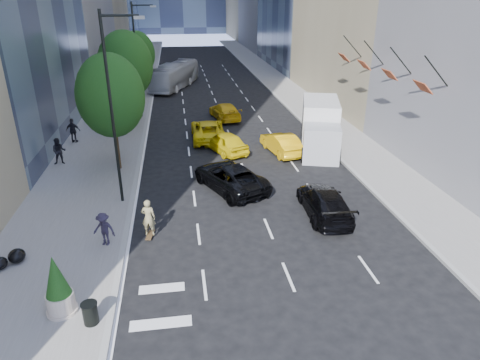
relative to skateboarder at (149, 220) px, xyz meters
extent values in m
plane|color=black|center=(4.83, -0.07, -0.93)|extent=(160.00, 160.00, 0.00)
cube|color=slate|center=(-4.17, 29.93, -0.85)|extent=(6.00, 120.00, 0.15)
cube|color=slate|center=(14.83, 29.93, -0.85)|extent=(4.00, 120.00, 0.15)
cylinder|color=black|center=(-1.67, 3.93, 4.22)|extent=(0.16, 0.16, 10.00)
cylinder|color=black|center=(-0.77, 3.93, 8.92)|extent=(1.80, 0.12, 0.12)
cube|color=#99998C|center=(0.13, 3.93, 8.82)|extent=(0.50, 0.22, 0.15)
cylinder|color=black|center=(-1.67, 21.93, 4.22)|extent=(0.16, 0.16, 10.00)
cylinder|color=black|center=(-0.77, 21.93, 8.92)|extent=(1.80, 0.12, 0.12)
cube|color=#99998C|center=(0.13, 21.93, 8.82)|extent=(0.50, 0.22, 0.15)
cylinder|color=black|center=(-2.37, 8.93, 0.80)|extent=(0.30, 0.30, 3.15)
ellipsoid|color=#11390F|center=(-2.37, 8.93, 4.05)|extent=(4.20, 4.20, 5.25)
cylinder|color=black|center=(-2.37, 18.93, 0.91)|extent=(0.30, 0.30, 3.38)
ellipsoid|color=#11390F|center=(-2.37, 18.93, 4.40)|extent=(4.50, 4.50, 5.62)
cylinder|color=black|center=(-2.37, 31.93, 0.68)|extent=(0.30, 0.30, 2.93)
ellipsoid|color=#11390F|center=(-2.37, 31.93, 3.71)|extent=(3.90, 3.90, 4.88)
cylinder|color=black|center=(-1.57, 39.93, 1.82)|extent=(0.14, 0.14, 5.20)
imported|color=black|center=(-1.57, 39.93, 3.42)|extent=(2.48, 0.53, 1.00)
cylinder|color=black|center=(15.98, 3.93, 5.92)|extent=(1.75, 0.08, 1.75)
cube|color=brown|center=(15.33, 3.93, 5.07)|extent=(0.64, 1.30, 0.64)
cylinder|color=black|center=(15.98, 7.93, 5.92)|extent=(1.75, 0.08, 1.75)
cube|color=brown|center=(15.33, 7.93, 5.07)|extent=(0.64, 1.30, 0.64)
cylinder|color=black|center=(15.98, 11.93, 5.92)|extent=(1.75, 0.08, 1.75)
cube|color=brown|center=(15.33, 11.93, 5.07)|extent=(0.64, 1.30, 0.64)
cylinder|color=black|center=(15.98, 15.93, 5.92)|extent=(1.75, 0.08, 1.75)
cube|color=brown|center=(15.33, 15.93, 5.07)|extent=(0.64, 1.30, 0.64)
imported|color=olive|center=(0.00, 0.00, 0.00)|extent=(0.74, 0.55, 1.86)
imported|color=black|center=(4.53, 4.93, -0.15)|extent=(4.67, 6.18, 1.56)
imported|color=black|center=(9.03, 0.93, -0.19)|extent=(2.30, 5.21, 1.49)
imported|color=#D5B90B|center=(4.98, 11.43, -0.16)|extent=(3.45, 4.85, 1.53)
imported|color=#D79E0B|center=(9.03, 10.61, -0.18)|extent=(2.42, 4.78, 1.50)
imported|color=yellow|center=(3.99, 14.60, -0.16)|extent=(2.60, 5.57, 1.54)
imported|color=#E3AE0B|center=(6.03, 20.43, -0.20)|extent=(2.85, 5.32, 1.47)
imported|color=#B5B8BC|center=(1.63, 35.43, 0.58)|extent=(6.25, 11.05, 3.03)
cube|color=#BABABA|center=(12.38, 12.17, 1.07)|extent=(3.87, 5.49, 2.92)
cube|color=gray|center=(11.37, 8.64, 0.31)|extent=(2.99, 2.76, 2.48)
cylinder|color=black|center=(10.16, 8.54, -0.39)|extent=(0.66, 1.14, 1.08)
cylinder|color=black|center=(12.34, 7.91, -0.39)|extent=(0.66, 1.14, 1.08)
cylinder|color=black|center=(11.77, 14.15, -0.39)|extent=(0.66, 1.14, 1.08)
cylinder|color=black|center=(13.95, 13.52, -0.39)|extent=(0.66, 1.14, 1.08)
imported|color=black|center=(-6.37, 10.29, 0.13)|extent=(0.94, 0.77, 1.81)
imported|color=black|center=(-6.37, 14.94, 0.16)|extent=(1.17, 0.66, 1.88)
imported|color=#252030|center=(-1.97, -0.62, 0.03)|extent=(1.19, 0.92, 1.61)
cylinder|color=black|center=(-1.77, -5.83, -0.38)|extent=(0.53, 0.53, 0.79)
cylinder|color=#BEAF9E|center=(-2.93, -5.07, -0.38)|extent=(0.99, 0.99, 0.79)
cone|color=#11390F|center=(-2.93, -5.07, 0.80)|extent=(0.89, 0.89, 1.58)
ellipsoid|color=black|center=(-5.56, -1.50, -0.48)|extent=(0.70, 0.77, 0.60)
ellipsoid|color=black|center=(-6.11, -1.94, -0.52)|extent=(0.62, 0.68, 0.52)
camera|label=1|loc=(1.66, -18.27, 9.91)|focal=32.00mm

